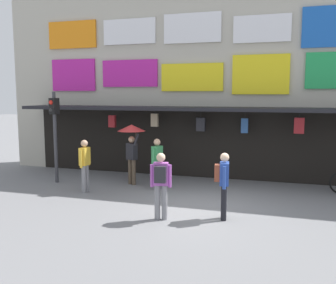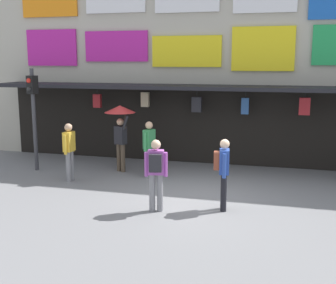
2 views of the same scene
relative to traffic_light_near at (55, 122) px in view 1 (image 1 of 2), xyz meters
The scene contains 8 objects.
ground_plane 6.19m from the traffic_light_near, 16.38° to the right, with size 80.00×80.00×0.00m, color slate.
shopfront 6.56m from the traffic_light_near, 27.72° to the left, with size 18.00×2.60×8.00m.
traffic_light_near is the anchor object (origin of this frame).
pedestrian_in_red 5.62m from the traffic_light_near, 29.79° to the right, with size 0.52×0.41×1.68m.
pedestrian_with_umbrella 2.76m from the traffic_light_near, 11.13° to the left, with size 0.96×0.96×2.08m.
pedestrian_in_green 2.21m from the traffic_light_near, 28.35° to the right, with size 0.23×0.53×1.68m.
pedestrian_in_purple 6.73m from the traffic_light_near, 19.78° to the right, with size 0.39×0.53×1.68m.
pedestrian_in_black 3.92m from the traffic_light_near, ahead, with size 0.31×0.51×1.68m.
Camera 1 is at (2.00, -9.69, 3.10)m, focal length 40.15 mm.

